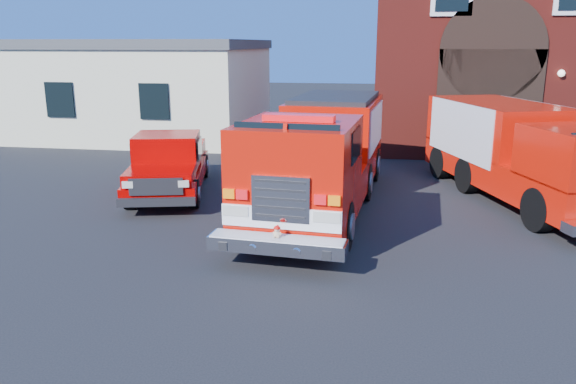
% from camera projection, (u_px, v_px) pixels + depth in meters
% --- Properties ---
extents(ground, '(100.00, 100.00, 0.00)m').
position_uv_depth(ground, '(297.00, 234.00, 12.74)').
color(ground, black).
rests_on(ground, ground).
extents(parking_stripe_mid, '(0.12, 3.00, 0.01)m').
position_uv_depth(parking_stripe_mid, '(550.00, 200.00, 15.52)').
color(parking_stripe_mid, yellow).
rests_on(parking_stripe_mid, ground).
extents(parking_stripe_far, '(0.12, 3.00, 0.01)m').
position_uv_depth(parking_stripe_far, '(524.00, 175.00, 18.38)').
color(parking_stripe_far, yellow).
rests_on(parking_stripe_far, ground).
extents(fire_station, '(15.20, 10.20, 8.45)m').
position_uv_depth(fire_station, '(558.00, 42.00, 23.55)').
color(fire_station, maroon).
rests_on(fire_station, ground).
extents(side_building, '(10.20, 8.20, 4.35)m').
position_uv_depth(side_building, '(147.00, 88.00, 26.00)').
color(side_building, beige).
rests_on(side_building, ground).
extents(fire_engine, '(3.16, 9.13, 2.76)m').
position_uv_depth(fire_engine, '(322.00, 154.00, 14.48)').
color(fire_engine, black).
rests_on(fire_engine, ground).
extents(pickup_truck, '(3.09, 5.59, 1.73)m').
position_uv_depth(pickup_truck, '(169.00, 164.00, 16.18)').
color(pickup_truck, black).
rests_on(pickup_truck, ground).
extents(secondary_truck, '(4.78, 8.19, 2.54)m').
position_uv_depth(secondary_truck, '(520.00, 150.00, 15.29)').
color(secondary_truck, black).
rests_on(secondary_truck, ground).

